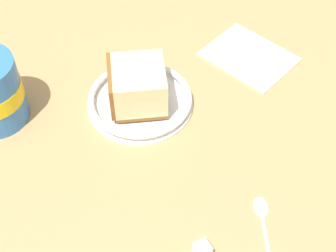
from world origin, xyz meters
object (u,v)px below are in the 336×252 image
at_px(small_plate, 140,101).
at_px(folded_napkin, 249,56).
at_px(teaspoon, 263,218).
at_px(cake_slice, 137,86).
at_px(sugar_cube, 202,250).

bearing_deg(small_plate, folded_napkin, 91.44).
distance_m(small_plate, teaspoon, 0.25).
xyz_separation_m(small_plate, cake_slice, (-0.00, -0.00, 0.03)).
bearing_deg(teaspoon, small_plate, -170.28).
height_order(folded_napkin, sugar_cube, sugar_cube).
relative_size(cake_slice, sugar_cube, 5.95).
bearing_deg(teaspoon, folded_napkin, 147.63).
distance_m(cake_slice, teaspoon, 0.26).
bearing_deg(sugar_cube, folded_napkin, 135.34).
height_order(teaspoon, sugar_cube, sugar_cube).
xyz_separation_m(folded_napkin, sugar_cube, (0.25, -0.25, 0.01)).
height_order(small_plate, cake_slice, cake_slice).
bearing_deg(teaspoon, cake_slice, -169.76).
height_order(small_plate, sugar_cube, small_plate).
distance_m(teaspoon, sugar_cube, 0.09).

